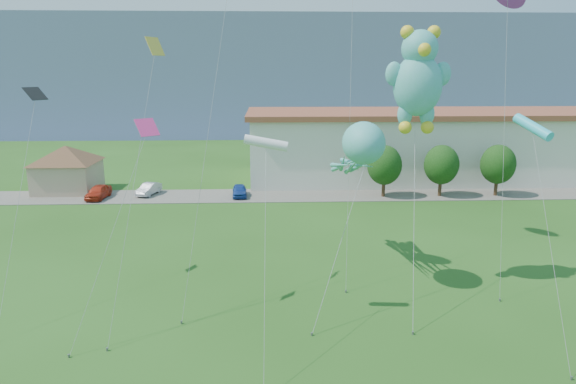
{
  "coord_description": "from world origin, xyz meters",
  "views": [
    {
      "loc": [
        -2.11,
        -17.93,
        12.97
      ],
      "look_at": [
        -1.07,
        8.0,
        6.81
      ],
      "focal_mm": 32.0,
      "sensor_mm": 36.0,
      "label": 1
    }
  ],
  "objects": [
    {
      "name": "octopus_kite",
      "position": [
        3.46,
        12.84,
        8.04
      ],
      "size": [
        4.73,
        13.11,
        10.11
      ],
      "color": "#45AD99",
      "rests_on": "ground"
    },
    {
      "name": "small_kite_white",
      "position": [
        -2.19,
        7.77,
        9.32
      ],
      "size": [
        0.5,
        8.78,
        9.84
      ],
      "color": "white",
      "rests_on": "ground"
    },
    {
      "name": "parked_car_blue",
      "position": [
        -5.09,
        34.62,
        0.68
      ],
      "size": [
        1.66,
        3.72,
        1.24
      ],
      "primitive_type": "imported",
      "rotation": [
        0.0,
        0.0,
        0.05
      ],
      "color": "#1B3D95",
      "rests_on": "parking_strip"
    },
    {
      "name": "small_kite_yellow",
      "position": [
        -8.5,
        10.87,
        12.4
      ],
      "size": [
        2.21,
        8.22,
        14.7
      ],
      "color": "yellow",
      "rests_on": "ground"
    },
    {
      "name": "tree_mid",
      "position": [
        16.0,
        34.0,
        3.39
      ],
      "size": [
        3.6,
        3.6,
        5.47
      ],
      "color": "#3F2B19",
      "rests_on": "ground"
    },
    {
      "name": "tree_far",
      "position": [
        22.0,
        34.0,
        3.39
      ],
      "size": [
        3.6,
        3.6,
        5.47
      ],
      "color": "#3F2B19",
      "rests_on": "ground"
    },
    {
      "name": "parked_car_silver",
      "position": [
        -14.81,
        35.81,
        0.67
      ],
      "size": [
        2.23,
        3.91,
        1.22
      ],
      "primitive_type": "imported",
      "rotation": [
        0.0,
        0.0,
        -0.27
      ],
      "color": "#A8A8AF",
      "rests_on": "parking_strip"
    },
    {
      "name": "warehouse",
      "position": [
        26.0,
        44.0,
        4.12
      ],
      "size": [
        61.0,
        15.0,
        8.2
      ],
      "color": "beige",
      "rests_on": "ground"
    },
    {
      "name": "parked_car_red",
      "position": [
        -19.63,
        34.32,
        0.76
      ],
      "size": [
        1.98,
        4.22,
        1.4
      ],
      "primitive_type": "imported",
      "rotation": [
        0.0,
        0.0,
        -0.08
      ],
      "color": "#B52C16",
      "rests_on": "parking_strip"
    },
    {
      "name": "teddy_bear_kite",
      "position": [
        6.59,
        11.95,
        12.58
      ],
      "size": [
        3.81,
        7.93,
        15.45
      ],
      "color": "#45AD99",
      "rests_on": "ground"
    },
    {
      "name": "small_kite_black",
      "position": [
        -15.81,
        12.55,
        10.2
      ],
      "size": [
        1.29,
        9.04,
        12.06
      ],
      "color": "black",
      "rests_on": "ground"
    },
    {
      "name": "parking_strip",
      "position": [
        0.0,
        35.0,
        0.03
      ],
      "size": [
        70.0,
        6.0,
        0.06
      ],
      "primitive_type": "cube",
      "color": "#59544C",
      "rests_on": "ground"
    },
    {
      "name": "tree_near",
      "position": [
        10.0,
        34.0,
        3.39
      ],
      "size": [
        3.6,
        3.6,
        5.47
      ],
      "color": "#3F2B19",
      "rests_on": "ground"
    },
    {
      "name": "hill_ridge",
      "position": [
        0.0,
        120.0,
        12.5
      ],
      "size": [
        160.0,
        50.0,
        25.0
      ],
      "primitive_type": "cube",
      "color": "slate",
      "rests_on": "ground"
    },
    {
      "name": "small_kite_pink",
      "position": [
        -8.72,
        8.57,
        8.97
      ],
      "size": [
        3.72,
        6.03,
        10.51
      ],
      "color": "#ED347E",
      "rests_on": "ground"
    },
    {
      "name": "small_kite_cyan",
      "position": [
        10.95,
        6.79,
        10.16
      ],
      "size": [
        0.5,
        6.86,
        10.69
      ],
      "color": "#2FBBD4",
      "rests_on": "ground"
    },
    {
      "name": "pavilion",
      "position": [
        -24.0,
        38.0,
        3.02
      ],
      "size": [
        9.2,
        9.2,
        5.0
      ],
      "color": "tan",
      "rests_on": "ground"
    }
  ]
}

